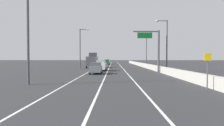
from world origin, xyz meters
TOP-DOWN VIEW (x-y plane):
  - ground_plane at (0.00, 64.00)m, footprint 320.00×320.00m
  - lane_stripe_left at (-5.50, 55.00)m, footprint 0.16×130.00m
  - lane_stripe_center at (-2.00, 55.00)m, footprint 0.16×130.00m
  - lane_stripe_right at (1.50, 55.00)m, footprint 0.16×130.00m
  - jersey_barrier_right at (7.76, 40.00)m, footprint 0.60×120.00m
  - overhead_sign_gantry at (6.41, 31.03)m, footprint 4.68×0.36m
  - speed_advisory_sign at (6.86, 12.73)m, footprint 0.60×0.11m
  - lamp_post_right_second at (8.44, 31.42)m, footprint 2.14×0.44m
  - lamp_post_right_third at (8.48, 53.08)m, footprint 2.14×0.44m
  - lamp_post_left_near at (-8.92, 15.77)m, footprint 2.14×0.44m
  - lamp_post_left_mid at (-8.39, 41.76)m, footprint 2.14×0.44m
  - car_gray_0 at (-3.72, 28.58)m, footprint 1.89×4.28m
  - car_silver_1 at (-3.47, 90.84)m, footprint 1.93×4.05m
  - car_green_2 at (-3.38, 70.71)m, footprint 1.87×4.28m
  - car_white_3 at (-3.34, 35.86)m, footprint 2.09×4.62m
  - box_truck at (-6.58, 48.82)m, footprint 2.50×7.65m

SIDE VIEW (x-z plane):
  - ground_plane at x=0.00m, z-range 0.00..0.00m
  - lane_stripe_left at x=-5.50m, z-range 0.00..0.00m
  - lane_stripe_center at x=-2.00m, z-range 0.00..0.00m
  - lane_stripe_right at x=1.50m, z-range 0.00..0.00m
  - jersey_barrier_right at x=7.76m, z-range 0.00..1.10m
  - car_gray_0 at x=-3.72m, z-range 0.00..1.91m
  - car_green_2 at x=-3.38m, z-range -0.01..1.98m
  - car_silver_1 at x=-3.47m, z-range -0.01..2.00m
  - car_white_3 at x=-3.34m, z-range -0.01..2.13m
  - speed_advisory_sign at x=6.86m, z-range 0.26..3.26m
  - box_truck at x=-6.58m, z-range -0.18..3.89m
  - overhead_sign_gantry at x=6.41m, z-range 0.98..8.48m
  - lamp_post_right_second at x=8.44m, z-range 0.74..10.21m
  - lamp_post_right_third at x=8.48m, z-range 0.74..10.21m
  - lamp_post_left_near at x=-8.92m, z-range 0.74..10.21m
  - lamp_post_left_mid at x=-8.39m, z-range 0.74..10.21m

